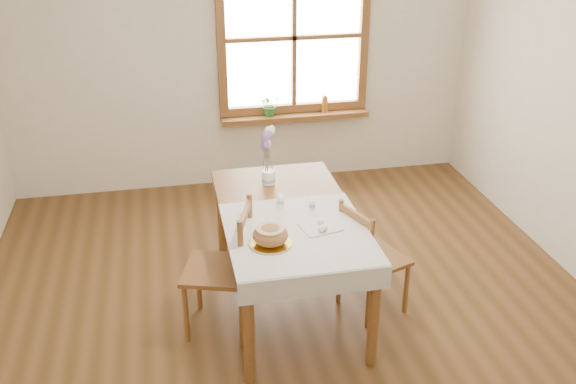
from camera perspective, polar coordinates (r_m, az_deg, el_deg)
name	(u,v)px	position (r m, az deg, el deg)	size (l,w,h in m)	color
ground	(297,328)	(4.53, 0.78, -11.97)	(5.00, 5.00, 0.00)	brown
room_walls	(298,88)	(3.73, 0.94, 9.23)	(4.60, 5.10, 2.65)	white
window	(294,38)	(6.24, 0.52, 13.57)	(1.46, 0.08, 1.46)	brown
window_sill	(295,116)	(6.38, 0.62, 6.75)	(1.46, 0.20, 0.05)	brown
dining_table	(288,223)	(4.41, 0.00, -2.75)	(0.90, 1.60, 0.75)	brown
table_linen	(298,233)	(4.10, 0.85, -3.63)	(0.91, 0.99, 0.01)	silver
chair_left	(217,268)	(4.31, -6.29, -6.74)	(0.43, 0.45, 0.93)	brown
chair_right	(374,257)	(4.52, 7.67, -5.74)	(0.39, 0.41, 0.84)	brown
bread_plate	(271,243)	(3.96, -1.56, -4.58)	(0.26, 0.26, 0.01)	white
bread_loaf	(270,234)	(3.93, -1.58, -3.73)	(0.22, 0.22, 0.12)	#A9753C
egg_napkin	(320,227)	(4.15, 2.89, -3.12)	(0.24, 0.20, 0.01)	silver
eggs	(320,223)	(4.14, 2.89, -2.80)	(0.19, 0.17, 0.04)	white
salt_shaker	(280,201)	(4.39, -0.68, -0.77)	(0.05, 0.05, 0.10)	white
pepper_shaker	(312,204)	(4.36, 2.15, -1.09)	(0.04, 0.04, 0.08)	white
flower_vase	(268,178)	(4.74, -1.75, 1.23)	(0.10, 0.10, 0.11)	white
lavender_bouquet	(268,152)	(4.65, -1.78, 3.60)	(0.17, 0.17, 0.32)	#745699
potted_plant	(270,107)	(6.30, -1.62, 7.54)	(0.19, 0.21, 0.17)	#30732E
amber_bottle	(325,104)	(6.41, 3.29, 7.86)	(0.06, 0.06, 0.17)	#A76A1E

